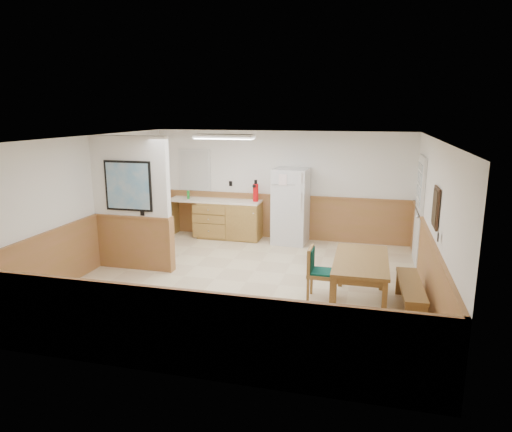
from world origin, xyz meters
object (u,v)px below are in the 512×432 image
(refrigerator, at_px, (291,206))
(dining_table, at_px, (361,265))
(soap_bottle, at_px, (188,195))
(dining_bench, at_px, (411,290))
(dining_chair, at_px, (316,269))
(fire_extinguisher, at_px, (256,192))

(refrigerator, bearing_deg, dining_table, -59.09)
(dining_table, distance_m, soap_bottle, 5.18)
(soap_bottle, bearing_deg, dining_bench, -33.62)
(dining_table, bearing_deg, dining_bench, -3.86)
(soap_bottle, bearing_deg, dining_table, -37.69)
(dining_chair, distance_m, fire_extinguisher, 3.68)
(dining_bench, bearing_deg, refrigerator, 124.50)
(dining_table, relative_size, dining_bench, 1.10)
(fire_extinguisher, relative_size, soap_bottle, 2.51)
(dining_table, distance_m, dining_bench, 0.80)
(dining_bench, relative_size, fire_extinguisher, 2.91)
(fire_extinguisher, height_order, soap_bottle, fire_extinguisher)
(dining_bench, bearing_deg, dining_chair, 172.26)
(fire_extinguisher, bearing_deg, dining_table, -75.69)
(dining_bench, relative_size, dining_chair, 1.71)
(refrigerator, relative_size, dining_table, 1.06)
(dining_bench, distance_m, fire_extinguisher, 4.67)
(refrigerator, xyz_separation_m, soap_bottle, (-2.46, 0.01, 0.15))
(refrigerator, relative_size, dining_chair, 1.99)
(dining_bench, relative_size, soap_bottle, 7.31)
(dining_bench, height_order, soap_bottle, soap_bottle)
(dining_chair, height_order, fire_extinguisher, fire_extinguisher)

